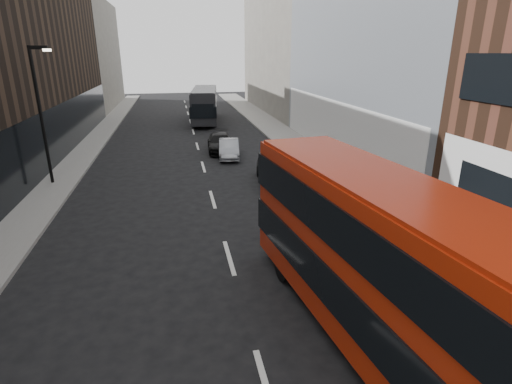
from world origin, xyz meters
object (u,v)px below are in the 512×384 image
car_b (229,149)px  car_c (220,143)px  street_lamp (41,107)px  car_a (274,170)px  red_bus (380,257)px  grey_bus (205,104)px

car_b → car_c: 1.98m
street_lamp → car_c: size_ratio=1.60×
car_a → car_c: bearing=110.5°
red_bus → car_c: (-1.36, 20.91, -1.69)m
street_lamp → car_c: (9.77, 6.00, -3.55)m
red_bus → car_c: bearing=86.5°
street_lamp → grey_bus: bearing=63.3°
grey_bus → car_c: grey_bus is taller
grey_bus → car_a: 21.55m
car_a → car_b: (-1.70, 6.04, -0.12)m
car_a → car_c: car_a is taller
car_a → street_lamp: bearing=176.4°
car_a → car_b: car_a is taller
street_lamp → car_a: size_ratio=1.61×
grey_bus → car_b: grey_bus is taller
grey_bus → car_a: (2.06, -21.43, -1.06)m
street_lamp → red_bus: size_ratio=0.66×
car_a → car_b: 6.28m
grey_bus → car_c: 13.49m
car_b → car_c: (-0.37, 1.94, 0.01)m
street_lamp → car_b: (10.14, 4.06, -3.56)m
grey_bus → car_c: bearing=-83.5°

